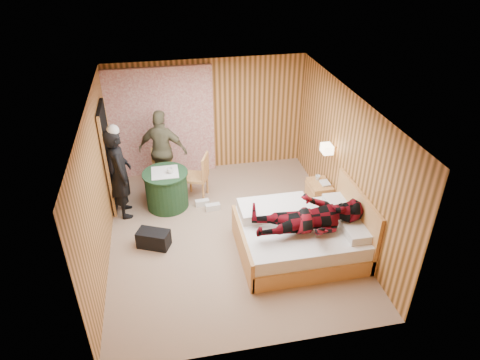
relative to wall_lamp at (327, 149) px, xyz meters
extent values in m
cube|color=#9E7F68|center=(-1.92, -0.45, -1.30)|extent=(4.20, 5.00, 0.01)
cube|color=silver|center=(-1.92, -0.45, 1.20)|extent=(4.20, 5.00, 0.01)
cube|color=tan|center=(-1.92, 2.05, -0.05)|extent=(4.20, 0.02, 2.50)
cube|color=tan|center=(-4.02, -0.45, -0.05)|extent=(0.02, 5.00, 2.50)
cube|color=tan|center=(0.18, -0.45, -0.05)|extent=(0.02, 5.00, 2.50)
cube|color=white|center=(-2.92, 1.98, -0.10)|extent=(2.20, 0.08, 2.40)
cube|color=black|center=(-3.98, 0.95, -0.28)|extent=(0.06, 0.90, 2.05)
cylinder|color=gold|center=(0.08, 0.00, 0.00)|extent=(0.18, 0.04, 0.04)
cube|color=#FFE2B2|center=(0.00, 0.00, 0.00)|extent=(0.18, 0.24, 0.16)
cube|color=#E2A15C|center=(-0.82, -1.20, -1.15)|extent=(2.01, 1.60, 0.30)
cube|color=silver|center=(-0.82, -1.20, -0.87)|extent=(1.95, 1.54, 0.25)
cube|color=#E2A15C|center=(-1.83, -1.20, -1.02)|extent=(0.06, 1.60, 0.56)
cube|color=#E2A15C|center=(0.14, -1.20, -0.75)|extent=(0.06, 1.60, 1.10)
cube|color=silver|center=(-0.04, -1.58, -0.68)|extent=(0.38, 0.55, 0.14)
cube|color=silver|center=(-0.04, -0.82, -0.68)|extent=(0.38, 0.55, 0.14)
cube|color=silver|center=(-1.17, -0.75, -0.66)|extent=(1.20, 0.60, 0.18)
cube|color=#E2A15C|center=(-0.04, 0.04, -1.03)|extent=(0.39, 0.54, 0.54)
cube|color=#E2A15C|center=(-0.04, 0.04, -0.86)|extent=(0.41, 0.56, 0.03)
cylinder|color=#1F4425|center=(-2.96, 0.64, -0.93)|extent=(0.81, 0.81, 0.74)
cylinder|color=#1F4425|center=(-2.96, 0.64, -0.56)|extent=(0.87, 0.87, 0.03)
cube|color=silver|center=(-2.96, 0.64, -0.53)|extent=(0.57, 0.57, 0.01)
cube|color=#E2A15C|center=(-2.96, 1.24, -0.85)|extent=(0.49, 0.49, 0.05)
cube|color=#E2A15C|center=(-3.00, 1.43, -0.60)|extent=(0.42, 0.12, 0.46)
cylinder|color=#E2A15C|center=(-3.09, 1.04, -1.08)|extent=(0.04, 0.04, 0.43)
cylinder|color=#E2A15C|center=(-2.83, 1.44, -1.08)|extent=(0.04, 0.04, 0.43)
cube|color=#E2A15C|center=(-2.35, 0.84, -0.83)|extent=(0.56, 0.56, 0.05)
cube|color=#E2A15C|center=(-2.17, 0.78, -0.57)|extent=(0.19, 0.42, 0.48)
cylinder|color=#E2A15C|center=(-2.46, 1.07, -1.08)|extent=(0.04, 0.04, 0.45)
cylinder|color=#E2A15C|center=(-2.25, 0.62, -1.08)|extent=(0.04, 0.04, 0.45)
cube|color=black|center=(-3.26, -0.57, -1.15)|extent=(0.62, 0.49, 0.31)
cube|color=silver|center=(-2.29, 0.51, -1.24)|extent=(0.28, 0.13, 0.12)
cube|color=silver|center=(-2.11, 0.32, -1.24)|extent=(0.29, 0.14, 0.13)
imported|color=black|center=(-3.77, 0.54, -0.41)|extent=(0.52, 0.71, 1.78)
imported|color=brown|center=(-2.96, 1.36, -0.44)|extent=(1.09, 0.74, 1.72)
imported|color=maroon|center=(-0.77, -1.40, -0.32)|extent=(0.86, 0.67, 1.77)
imported|color=silver|center=(-0.04, -0.01, -0.75)|extent=(0.17, 0.23, 0.02)
imported|color=silver|center=(-0.04, -0.01, -0.73)|extent=(0.16, 0.22, 0.02)
imported|color=silver|center=(-0.04, 0.17, -0.72)|extent=(0.11, 0.11, 0.09)
imported|color=silver|center=(-2.86, 0.59, -0.48)|extent=(0.14, 0.14, 0.10)
camera|label=1|loc=(-2.92, -6.54, 3.57)|focal=32.00mm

